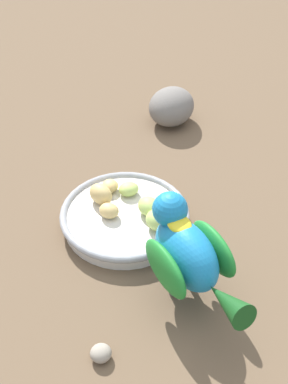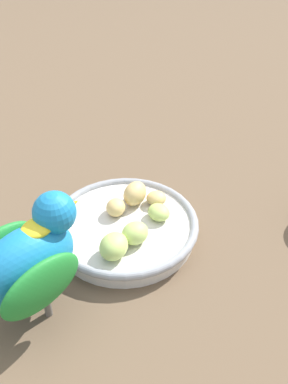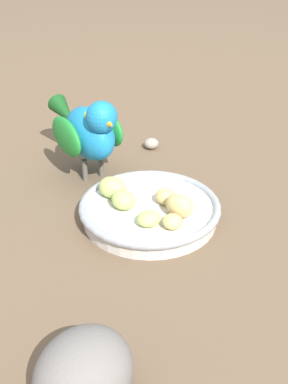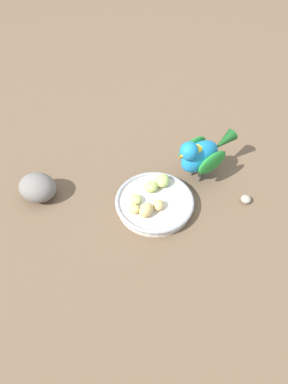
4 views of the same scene
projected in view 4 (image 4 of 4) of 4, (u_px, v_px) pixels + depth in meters
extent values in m
plane|color=brown|center=(145.00, 202.00, 0.76)|extent=(4.00, 4.00, 0.00)
cylinder|color=beige|center=(154.00, 204.00, 0.74)|extent=(0.17, 0.17, 0.02)
torus|color=#93969B|center=(155.00, 201.00, 0.73)|extent=(0.18, 0.18, 0.01)
ellipsoid|color=tan|center=(158.00, 205.00, 0.71)|extent=(0.03, 0.03, 0.02)
ellipsoid|color=#B2CC66|center=(151.00, 187.00, 0.74)|extent=(0.04, 0.04, 0.02)
ellipsoid|color=tan|center=(134.00, 209.00, 0.70)|extent=(0.03, 0.03, 0.02)
ellipsoid|color=#B2CC66|center=(136.00, 199.00, 0.72)|extent=(0.04, 0.04, 0.02)
ellipsoid|color=#B2CC66|center=(162.00, 181.00, 0.75)|extent=(0.05, 0.04, 0.03)
ellipsoid|color=tan|center=(146.00, 210.00, 0.70)|extent=(0.05, 0.04, 0.03)
cylinder|color=#59544C|center=(199.00, 176.00, 0.79)|extent=(0.01, 0.01, 0.03)
cylinder|color=#59544C|center=(192.00, 170.00, 0.80)|extent=(0.01, 0.01, 0.03)
ellipsoid|color=#197AB7|center=(200.00, 156.00, 0.76)|extent=(0.12, 0.12, 0.07)
ellipsoid|color=#1E7F2D|center=(212.00, 163.00, 0.74)|extent=(0.08, 0.07, 0.05)
ellipsoid|color=#1E7F2D|center=(192.00, 148.00, 0.78)|extent=(0.08, 0.07, 0.05)
cone|color=#144719|center=(224.00, 141.00, 0.79)|extent=(0.07, 0.07, 0.05)
sphere|color=#197AB7|center=(189.00, 151.00, 0.71)|extent=(0.06, 0.06, 0.04)
cone|color=orange|center=(182.00, 156.00, 0.71)|extent=(0.02, 0.02, 0.02)
ellipsoid|color=yellow|center=(196.00, 149.00, 0.72)|extent=(0.04, 0.04, 0.01)
ellipsoid|color=slate|center=(38.00, 188.00, 0.74)|extent=(0.09, 0.10, 0.06)
ellipsoid|color=gray|center=(246.00, 199.00, 0.75)|extent=(0.03, 0.03, 0.02)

